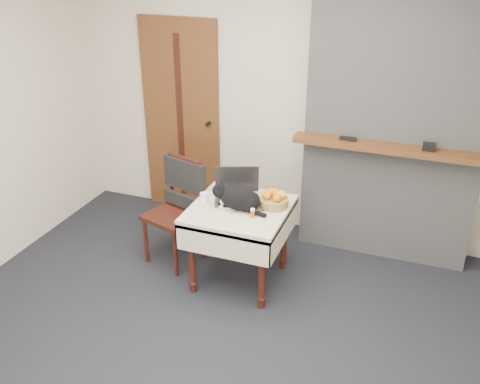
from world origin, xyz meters
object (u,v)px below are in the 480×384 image
object	(u,v)px
door	(181,119)
laptop	(237,192)
chair	(180,196)
side_table	(240,220)
cat	(239,198)
pill_bottle	(253,213)
cream_jar	(204,197)
fruit_basket	(274,200)

from	to	relation	value
door	laptop	world-z (taller)	door
door	chair	bearing A→B (deg)	-65.44
side_table	chair	distance (m)	0.65
side_table	cat	bearing A→B (deg)	-72.50
door	laptop	size ratio (longest dim) A/B	4.41
cat	pill_bottle	world-z (taller)	cat
laptop	pill_bottle	world-z (taller)	laptop
cat	pill_bottle	xyz separation A→B (m)	(0.14, -0.09, -0.06)
cat	cream_jar	xyz separation A→B (m)	(-0.33, 0.03, -0.06)
chair	laptop	bearing A→B (deg)	10.99
door	side_table	bearing A→B (deg)	-45.88
pill_bottle	door	bearing A→B (deg)	135.06
fruit_basket	chair	bearing A→B (deg)	176.64
door	cat	size ratio (longest dim) A/B	4.17
cream_jar	pill_bottle	world-z (taller)	pill_bottle
laptop	fruit_basket	size ratio (longest dim) A/B	1.88
laptop	fruit_basket	world-z (taller)	laptop
cat	side_table	bearing A→B (deg)	100.56
side_table	chair	size ratio (longest dim) A/B	0.81
cream_jar	pill_bottle	xyz separation A→B (m)	(0.47, -0.12, 0.00)
cat	cream_jar	world-z (taller)	cat
door	chair	world-z (taller)	door
side_table	laptop	xyz separation A→B (m)	(-0.07, 0.12, 0.18)
door	cream_jar	size ratio (longest dim) A/B	27.17
cat	chair	world-z (taller)	chair
cream_jar	cat	bearing A→B (deg)	-5.94
cream_jar	fruit_basket	world-z (taller)	fruit_basket
cat	pill_bottle	size ratio (longest dim) A/B	6.40
cream_jar	side_table	bearing A→B (deg)	-0.37
door	fruit_basket	xyz separation A→B (m)	(1.29, -0.94, -0.24)
chair	cat	bearing A→B (deg)	-1.69
fruit_basket	chair	xyz separation A→B (m)	(-0.88, 0.05, -0.14)
cream_jar	pill_bottle	bearing A→B (deg)	-14.54
door	laptop	distance (m)	1.37
cat	fruit_basket	size ratio (longest dim) A/B	1.99
door	pill_bottle	size ratio (longest dim) A/B	26.71
chair	pill_bottle	bearing A→B (deg)	-4.34
side_table	laptop	bearing A→B (deg)	119.19
chair	cream_jar	bearing A→B (deg)	-12.71
laptop	pill_bottle	distance (m)	0.33
cream_jar	fruit_basket	bearing A→B (deg)	12.27
side_table	laptop	distance (m)	0.23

